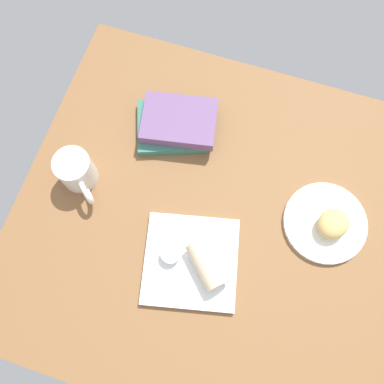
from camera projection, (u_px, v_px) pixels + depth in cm
name	position (u px, v px, depth cm)	size (l,w,h in cm)	color
dining_table	(239.00, 228.00, 100.81)	(110.00, 90.00, 4.00)	brown
round_plate	(325.00, 223.00, 98.46)	(20.15, 20.15, 1.40)	white
scone_pastry	(333.00, 224.00, 95.19)	(7.90, 6.91, 4.83)	#D5B569
square_plate	(191.00, 261.00, 95.56)	(21.69, 21.69, 1.60)	white
sauce_cup	(170.00, 254.00, 93.94)	(4.54, 4.54, 2.45)	silver
breakfast_wrap	(207.00, 264.00, 91.80)	(5.62, 5.62, 11.03)	beige
book_stack	(176.00, 123.00, 104.06)	(23.03, 20.24, 5.90)	#387260
coffee_mug	(77.00, 171.00, 97.95)	(11.58, 11.53, 9.70)	white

